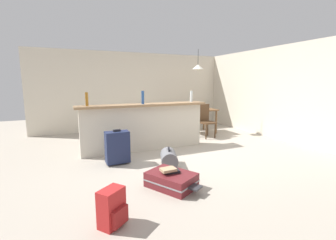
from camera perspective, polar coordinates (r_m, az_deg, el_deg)
name	(u,v)px	position (r m, az deg, el deg)	size (l,w,h in m)	color
ground_plane	(177,153)	(5.29, 2.31, -8.01)	(13.00, 13.00, 0.05)	#ADA393
wall_back	(138,91)	(7.91, -7.46, 7.04)	(6.60, 0.10, 2.50)	beige
wall_right	(271,93)	(7.17, 23.85, 6.11)	(0.10, 6.00, 2.50)	beige
partition_half_wall	(145,128)	(5.33, -5.73, -2.02)	(2.80, 0.20, 1.02)	beige
bar_countertop	(144,105)	(5.25, -5.83, 3.69)	(2.96, 0.40, 0.05)	#93704C
bottle_amber	(87,99)	(5.02, -19.30, 4.85)	(0.06, 0.06, 0.28)	#9E661E
bottle_blue	(143,97)	(5.19, -6.20, 5.52)	(0.06, 0.06, 0.29)	#284C89
bottle_clear	(191,96)	(5.80, 5.74, 5.80)	(0.06, 0.06, 0.27)	silver
dining_table	(196,112)	(7.13, 6.98, 1.95)	(1.10, 0.80, 0.74)	brown
dining_chair_near_partition	(205,119)	(6.65, 9.15, 0.23)	(0.44, 0.44, 0.93)	#4C331E
dining_chair_far_side	(190,114)	(7.70, 5.43, 1.53)	(0.42, 0.42, 0.93)	#4C331E
pendant_lamp	(198,67)	(7.08, 7.35, 12.79)	(0.34, 0.34, 0.62)	black
suitcase_flat_maroon	(171,180)	(3.56, 0.85, -14.48)	(0.77, 0.89, 0.22)	maroon
duffel_bag_grey	(169,158)	(4.38, 0.23, -9.30)	(0.44, 0.55, 0.34)	slate
suitcase_upright_navy	(117,147)	(4.54, -12.30, -6.48)	(0.45, 0.25, 0.67)	#1E284C
backpack_red	(112,208)	(2.75, -13.53, -20.29)	(0.34, 0.34, 0.42)	red
book_stack	(170,170)	(3.51, 0.46, -12.21)	(0.30, 0.20, 0.08)	black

